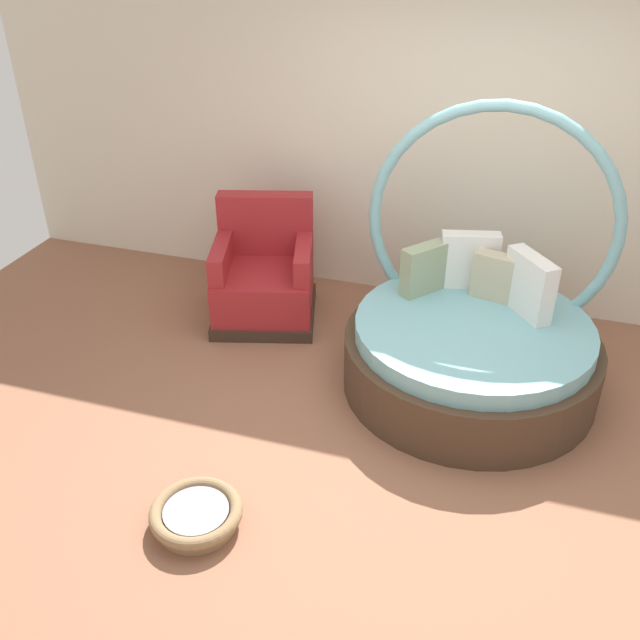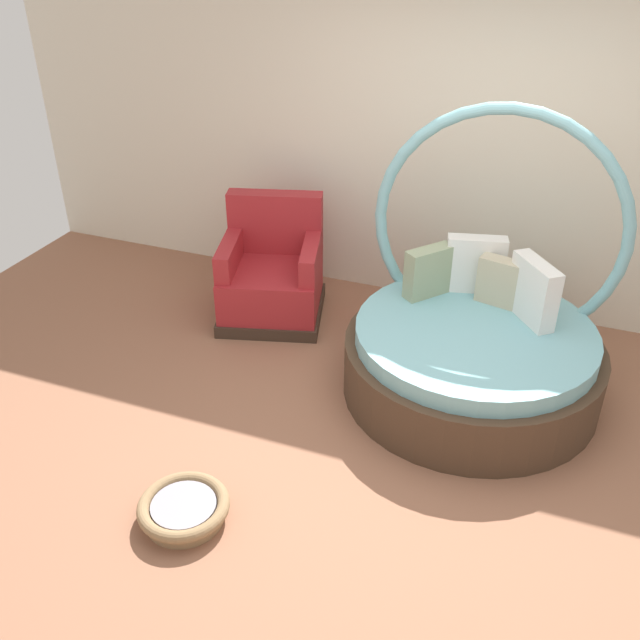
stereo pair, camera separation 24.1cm
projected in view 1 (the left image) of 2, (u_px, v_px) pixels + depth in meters
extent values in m
cube|color=#936047|center=(398.00, 446.00, 4.42)|extent=(8.00, 8.00, 0.02)
cube|color=silver|center=(465.00, 142.00, 5.39)|extent=(8.00, 0.12, 2.66)
cylinder|color=#473323|center=(469.00, 362.00, 4.85)|extent=(1.73, 1.73, 0.40)
cylinder|color=#7AB7C1|center=(474.00, 330.00, 4.71)|extent=(1.59, 1.59, 0.12)
torus|color=#7AB7C1|center=(491.00, 227.00, 4.81)|extent=(1.73, 0.08, 1.73)
cube|color=white|center=(529.00, 285.00, 4.69)|extent=(0.35, 0.40, 0.42)
cube|color=#BCB293|center=(497.00, 277.00, 4.88)|extent=(0.35, 0.19, 0.33)
cube|color=white|center=(469.00, 260.00, 5.02)|extent=(0.43, 0.21, 0.41)
cube|color=#93A37F|center=(424.00, 269.00, 4.96)|extent=(0.32, 0.35, 0.36)
cube|color=#38281E|center=(265.00, 311.00, 5.73)|extent=(0.99, 0.99, 0.10)
cube|color=#A32328|center=(264.00, 288.00, 5.61)|extent=(0.94, 0.94, 0.34)
cube|color=#A32328|center=(266.00, 223.00, 5.66)|extent=(0.77, 0.36, 0.50)
cube|color=#A32328|center=(222.00, 255.00, 5.47)|extent=(0.30, 0.69, 0.22)
cube|color=#A32328|center=(304.00, 257.00, 5.46)|extent=(0.30, 0.69, 0.22)
cylinder|color=#8E704C|center=(197.00, 520.00, 3.85)|extent=(0.44, 0.44, 0.06)
torus|color=#8E704C|center=(196.00, 512.00, 3.81)|extent=(0.51, 0.51, 0.07)
cylinder|color=gray|center=(196.00, 513.00, 3.82)|extent=(0.36, 0.36, 0.05)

